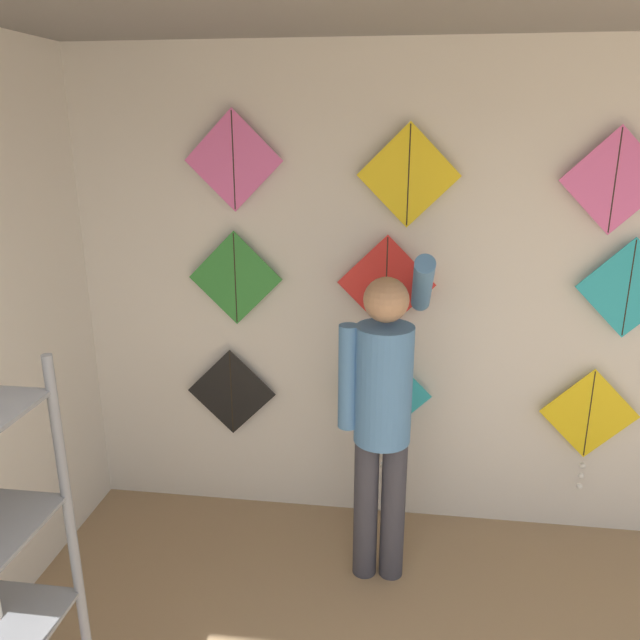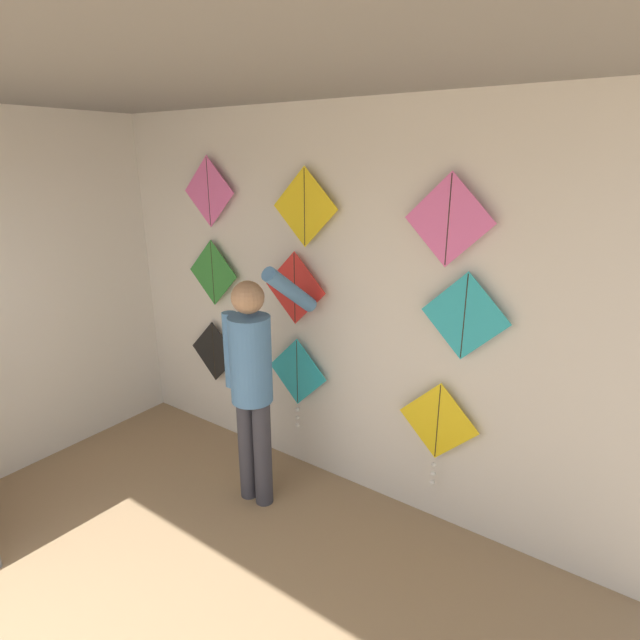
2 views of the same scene
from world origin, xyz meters
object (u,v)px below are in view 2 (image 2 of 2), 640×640
object	(u,v)px
shopkeeper	(253,375)
kite_8	(449,220)
kite_5	(464,317)
kite_7	(305,207)
kite_2	(437,427)
kite_3	(213,273)
kite_4	(295,288)
kite_6	(209,192)
kite_0	(214,352)
kite_1	(297,377)

from	to	relation	value
shopkeeper	kite_8	bearing A→B (deg)	21.56
kite_5	kite_7	xyz separation A→B (m)	(-1.19, 0.00, 0.58)
kite_2	kite_7	xyz separation A→B (m)	(-1.08, 0.00, 1.36)
kite_2	kite_5	size ratio (longest dim) A/B	1.38
shopkeeper	kite_3	xyz separation A→B (m)	(-0.89, 0.51, 0.51)
kite_7	kite_8	distance (m)	1.04
kite_4	kite_8	world-z (taller)	kite_8
kite_7	kite_6	bearing A→B (deg)	180.00
kite_0	kite_2	size ratio (longest dim) A/B	0.73
kite_4	kite_0	bearing A→B (deg)	180.00
kite_7	kite_2	bearing A→B (deg)	-0.05
kite_6	kite_7	xyz separation A→B (m)	(0.95, 0.00, -0.07)
kite_5	kite_8	xyz separation A→B (m)	(-0.15, 0.00, 0.56)
kite_3	kite_6	xyz separation A→B (m)	(0.02, 0.00, 0.66)
kite_4	kite_5	xyz separation A→B (m)	(1.29, 0.00, 0.02)
kite_6	kite_8	size ratio (longest dim) A/B	1.00
kite_3	kite_7	xyz separation A→B (m)	(0.97, 0.00, 0.59)
shopkeeper	kite_4	xyz separation A→B (m)	(-0.02, 0.51, 0.51)
shopkeeper	kite_3	world-z (taller)	kite_3
kite_3	kite_5	bearing A→B (deg)	0.00
kite_4	kite_7	distance (m)	0.60
kite_3	kite_6	world-z (taller)	kite_6
kite_1	kite_5	bearing A→B (deg)	0.04
kite_6	kite_2	bearing A→B (deg)	-0.03
kite_8	kite_7	bearing A→B (deg)	180.00
kite_5	kite_8	size ratio (longest dim) A/B	1.00
kite_1	kite_3	distance (m)	1.14
shopkeeper	kite_8	distance (m)	1.65
kite_0	kite_1	bearing A→B (deg)	-0.06
kite_0	kite_6	size ratio (longest dim) A/B	1.00
kite_0	kite_8	world-z (taller)	kite_8
shopkeeper	kite_5	xyz separation A→B (m)	(1.27, 0.51, 0.53)
kite_5	kite_7	distance (m)	1.32
kite_0	kite_3	distance (m)	0.72
kite_8	kite_6	bearing A→B (deg)	180.00
kite_6	kite_1	bearing A→B (deg)	-0.07
kite_6	kite_5	bearing A→B (deg)	0.00
kite_2	kite_6	world-z (taller)	kite_6
kite_8	kite_2	bearing A→B (deg)	-1.58
kite_3	kite_4	xyz separation A→B (m)	(0.87, 0.00, -0.00)
kite_8	kite_1	bearing A→B (deg)	-179.95
kite_4	kite_8	bearing A→B (deg)	0.00
kite_3	kite_5	world-z (taller)	kite_5
kite_0	kite_8	bearing A→B (deg)	0.00
kite_6	kite_8	distance (m)	2.00
kite_1	kite_2	bearing A→B (deg)	0.00
shopkeeper	kite_2	world-z (taller)	shopkeeper
kite_6	kite_7	bearing A→B (deg)	0.00
kite_6	kite_8	bearing A→B (deg)	0.00
kite_1	kite_6	xyz separation A→B (m)	(-0.86, 0.00, 1.38)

